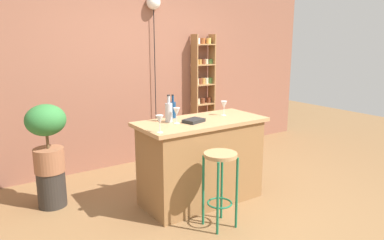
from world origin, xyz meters
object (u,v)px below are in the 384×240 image
cookbook (194,121)px  pendant_globe_light (154,6)px  bar_stool (220,173)px  wine_glass_left (224,105)px  spice_shelf (203,92)px  plant_stool (52,189)px  wine_glass_right (177,112)px  potted_plant (47,134)px  wine_glass_center (160,120)px  bottle_spirits_clear (169,112)px  bottle_olive_oil (173,109)px

cookbook → pendant_globe_light: size_ratio=0.09×
bar_stool → wine_glass_left: bearing=49.4°
spice_shelf → plant_stool: spice_shelf is taller
bar_stool → wine_glass_right: (-0.12, 0.58, 0.50)m
potted_plant → wine_glass_center: (0.78, -1.00, 0.23)m
wine_glass_center → cookbook: wine_glass_center is taller
potted_plant → bottle_spirits_clear: size_ratio=2.54×
spice_shelf → potted_plant: size_ratio=2.52×
bottle_spirits_clear → wine_glass_right: 0.11m
wine_glass_left → pendant_globe_light: (-0.06, 1.49, 1.16)m
potted_plant → cookbook: size_ratio=3.44×
potted_plant → cookbook: (1.28, -0.82, 0.13)m
potted_plant → pendant_globe_light: 2.32m
spice_shelf → wine_glass_center: bearing=-135.2°
bottle_olive_oil → wine_glass_left: size_ratio=1.57×
bar_stool → bottle_spirits_clear: 0.85m
plant_stool → wine_glass_left: 2.08m
bottle_spirits_clear → cookbook: bottle_spirits_clear is taller
bottle_olive_oil → cookbook: bottle_olive_oil is taller
wine_glass_center → cookbook: 0.53m
spice_shelf → pendant_globe_light: (-0.81, 0.05, 1.25)m
spice_shelf → wine_glass_center: size_ratio=11.13×
potted_plant → bottle_spirits_clear: bottle_spirits_clear is taller
wine_glass_right → cookbook: (0.17, -0.05, -0.10)m
wine_glass_left → pendant_globe_light: 1.89m
spice_shelf → wine_glass_right: bearing=-133.3°
spice_shelf → potted_plant: bearing=-164.1°
cookbook → pendant_globe_light: pendant_globe_light is taller
bottle_spirits_clear → wine_glass_right: bottle_spirits_clear is taller
wine_glass_center → pendant_globe_light: size_ratio=0.07×
bar_stool → wine_glass_right: bearing=101.6°
pendant_globe_light → cookbook: bearing=-104.5°
spice_shelf → bottle_olive_oil: spice_shelf is taller
potted_plant → bottle_olive_oil: bearing=-23.4°
plant_stool → wine_glass_right: (1.10, -0.77, 0.84)m
potted_plant → pendant_globe_light: size_ratio=0.31×
bottle_spirits_clear → pendant_globe_light: size_ratio=0.12×
spice_shelf → pendant_globe_light: pendant_globe_light is taller
pendant_globe_light → bottle_olive_oil: bearing=-110.5°
plant_stool → wine_glass_center: size_ratio=2.37×
plant_stool → pendant_globe_light: (1.69, 0.76, 2.00)m
plant_stool → wine_glass_left: (1.75, -0.73, 0.84)m
spice_shelf → wine_glass_left: size_ratio=11.13×
wine_glass_left → cookbook: bearing=-168.7°
plant_stool → bottle_olive_oil: bearing=-23.4°
bar_stool → wine_glass_left: wine_glass_left is taller
bottle_olive_oil → pendant_globe_light: (0.48, 1.28, 1.18)m
bottle_spirits_clear → bottle_olive_oil: bearing=46.1°
bottle_olive_oil → wine_glass_center: 0.64m
bottle_olive_oil → pendant_globe_light: pendant_globe_light is taller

